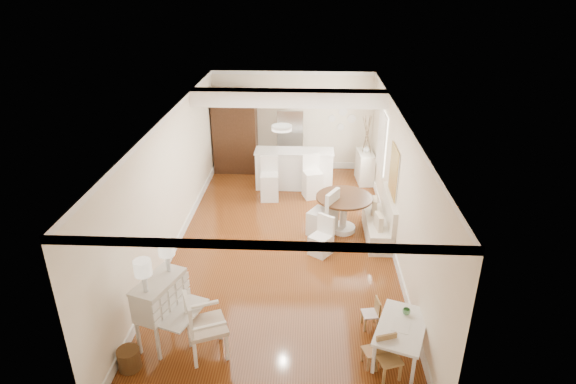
# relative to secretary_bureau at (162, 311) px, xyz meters

# --- Properties ---
(room) EXTENTS (9.00, 9.04, 2.82)m
(room) POSITION_rel_secretary_bureau_xyz_m (1.74, 3.18, 1.42)
(room) COLOR brown
(room) RESTS_ON ground
(secretary_bureau) EXTENTS (1.12, 1.13, 1.12)m
(secretary_bureau) POSITION_rel_secretary_bureau_xyz_m (0.00, 0.00, 0.00)
(secretary_bureau) COLOR silver
(secretary_bureau) RESTS_ON ground
(gustavian_armchair) EXTENTS (0.79, 0.79, 1.05)m
(gustavian_armchair) POSITION_rel_secretary_bureau_xyz_m (0.74, -0.25, -0.03)
(gustavian_armchair) COLOR white
(gustavian_armchair) RESTS_ON ground
(wicker_basket) EXTENTS (0.43, 0.43, 0.33)m
(wicker_basket) POSITION_rel_secretary_bureau_xyz_m (-0.35, -0.61, -0.39)
(wicker_basket) COLOR brown
(wicker_basket) RESTS_ON ground
(kids_table) EXTENTS (0.99, 1.26, 0.55)m
(kids_table) POSITION_rel_secretary_bureau_xyz_m (3.60, -0.16, -0.28)
(kids_table) COLOR silver
(kids_table) RESTS_ON ground
(kids_chair_a) EXTENTS (0.33, 0.33, 0.53)m
(kids_chair_a) POSITION_rel_secretary_bureau_xyz_m (3.17, -0.38, -0.29)
(kids_chair_a) COLOR #A6794B
(kids_chair_a) RESTS_ON ground
(kids_chair_b) EXTENTS (0.30, 0.30, 0.53)m
(kids_chair_b) POSITION_rel_secretary_bureau_xyz_m (3.23, 0.45, -0.29)
(kids_chair_b) COLOR #9A7A46
(kids_chair_b) RESTS_ON ground
(kids_chair_c) EXTENTS (0.39, 0.39, 0.65)m
(kids_chair_c) POSITION_rel_secretary_bureau_xyz_m (3.38, -0.59, -0.24)
(kids_chair_c) COLOR #A07B49
(kids_chair_c) RESTS_ON ground
(banquette) EXTENTS (0.52, 1.60, 0.98)m
(banquette) POSITION_rel_secretary_bureau_xyz_m (3.69, 3.36, -0.07)
(banquette) COLOR silver
(banquette) RESTS_ON ground
(dining_table) EXTENTS (1.41, 1.41, 0.84)m
(dining_table) POSITION_rel_secretary_bureau_xyz_m (2.97, 3.62, -0.14)
(dining_table) COLOR #442715
(dining_table) RESTS_ON ground
(slip_chair_near) EXTENTS (0.55, 0.55, 0.81)m
(slip_chair_near) POSITION_rel_secretary_bureau_xyz_m (2.46, 2.65, -0.15)
(slip_chair_near) COLOR white
(slip_chair_near) RESTS_ON ground
(slip_chair_far) EXTENTS (0.71, 0.71, 1.08)m
(slip_chair_far) POSITION_rel_secretary_bureau_xyz_m (2.50, 3.47, -0.02)
(slip_chair_far) COLOR silver
(slip_chair_far) RESTS_ON ground
(breakfast_counter) EXTENTS (2.05, 0.65, 1.03)m
(breakfast_counter) POSITION_rel_secretary_bureau_xyz_m (1.80, 5.96, -0.04)
(breakfast_counter) COLOR white
(breakfast_counter) RESTS_ON ground
(bar_stool_left) EXTENTS (0.47, 0.47, 1.10)m
(bar_stool_left) POSITION_rel_secretary_bureau_xyz_m (1.21, 5.16, -0.01)
(bar_stool_left) COLOR white
(bar_stool_left) RESTS_ON ground
(bar_stool_right) EXTENTS (0.55, 0.55, 1.09)m
(bar_stool_right) POSITION_rel_secretary_bureau_xyz_m (2.28, 5.36, -0.01)
(bar_stool_right) COLOR white
(bar_stool_right) RESTS_ON ground
(pantry_cabinet) EXTENTS (1.20, 0.60, 2.30)m
(pantry_cabinet) POSITION_rel_secretary_bureau_xyz_m (0.10, 7.04, 0.59)
(pantry_cabinet) COLOR #381E11
(pantry_cabinet) RESTS_ON ground
(fridge) EXTENTS (0.75, 0.65, 1.80)m
(fridge) POSITION_rel_secretary_bureau_xyz_m (2.00, 7.01, 0.34)
(fridge) COLOR silver
(fridge) RESTS_ON ground
(sideboard) EXTENTS (0.46, 0.91, 0.84)m
(sideboard) POSITION_rel_secretary_bureau_xyz_m (3.70, 6.44, -0.14)
(sideboard) COLOR silver
(sideboard) RESTS_ON ground
(pencil_cup) EXTENTS (0.15, 0.15, 0.09)m
(pencil_cup) POSITION_rel_secretary_bureau_xyz_m (3.71, 0.11, 0.04)
(pencil_cup) COLOR #5A9A61
(pencil_cup) RESTS_ON kids_table
(branch_vase) EXTENTS (0.22, 0.22, 0.18)m
(branch_vase) POSITION_rel_secretary_bureau_xyz_m (3.71, 6.46, 0.37)
(branch_vase) COLOR white
(branch_vase) RESTS_ON sideboard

